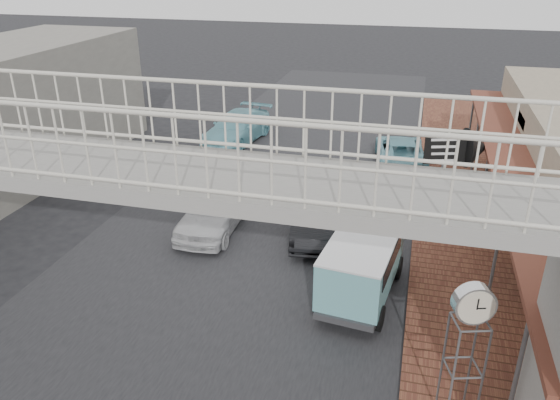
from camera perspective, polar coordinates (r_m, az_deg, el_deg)
The scene contains 13 objects.
ground at distance 14.64m, azimuth -7.24°, elevation -9.95°, with size 120.00×120.00×0.00m, color black.
road_strip at distance 14.64m, azimuth -7.25°, elevation -9.93°, with size 10.00×60.00×0.01m, color black.
sidewalk at distance 16.41m, azimuth 18.72°, elevation -6.87°, with size 3.00×40.00×0.10m, color brown.
footbridge at distance 9.96m, azimuth -16.64°, elevation -7.15°, with size 16.40×2.40×6.34m.
white_hatchback at distance 17.74m, azimuth -6.82°, elevation -0.83°, with size 1.65×4.11×1.40m, color silver.
dark_sedan at distance 17.45m, azimuth 4.22°, elevation -1.02°, with size 1.56×4.48×1.47m, color black.
angkot_curb at distance 23.67m, azimuth 12.48°, elevation 5.05°, with size 1.97×4.26×1.19m, color #6AABB8.
angkot_far at distance 26.03m, azimuth -4.52°, elevation 7.55°, with size 1.94×4.76×1.38m, color #69AAB6.
angkot_van at distance 14.07m, azimuth 8.61°, elevation -6.27°, with size 1.99×3.70×1.74m.
motorcycle_near at distance 21.27m, azimuth 15.29°, elevation 2.35°, with size 0.58×1.66×0.87m, color black.
motorcycle_far at distance 19.92m, azimuth 20.57°, elevation 0.48°, with size 0.53×1.86×1.12m, color black.
street_clock at distance 10.13m, azimuth 19.48°, elevation -10.82°, with size 0.78×0.72×3.02m.
arrow_sign at distance 17.54m, azimuth 19.49°, elevation 5.06°, with size 2.03×1.36×3.36m.
Camera 1 is at (4.79, -11.13, 8.22)m, focal length 35.00 mm.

